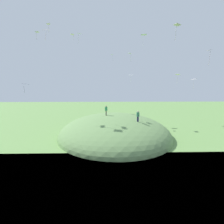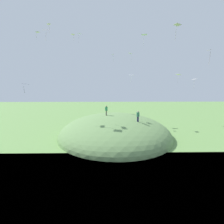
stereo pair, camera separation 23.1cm
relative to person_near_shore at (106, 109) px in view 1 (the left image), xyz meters
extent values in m
plane|color=#67934B|center=(-5.87, -3.64, -4.55)|extent=(160.00, 160.00, 0.00)
ellipsoid|color=#678D52|center=(0.59, -1.43, -4.55)|extent=(27.59, 18.83, 7.09)
cube|color=brown|center=(17.31, -5.91, -4.53)|extent=(13.28, 5.97, 0.04)
cube|color=#3C2E2E|center=(0.00, 0.00, -0.64)|extent=(0.25, 0.16, 0.80)
cylinder|color=#339159|center=(0.00, 0.00, 0.07)|extent=(0.49, 0.49, 0.63)
sphere|color=tan|center=(0.00, 0.00, 0.51)|extent=(0.24, 0.24, 0.24)
cube|color=#26244E|center=(-4.06, -4.74, -1.06)|extent=(0.23, 0.28, 0.79)
cylinder|color=#3A825F|center=(-4.06, -4.74, -0.35)|extent=(0.60, 0.60, 0.62)
sphere|color=beige|center=(-4.06, -4.74, 0.08)|extent=(0.24, 0.24, 0.24)
cube|color=silver|center=(13.43, 7.17, 14.78)|extent=(1.25, 1.03, 0.13)
cylinder|color=silver|center=(13.14, 6.92, 13.94)|extent=(0.05, 0.18, 1.13)
cube|color=silver|center=(5.59, -16.75, 5.08)|extent=(1.17, 0.87, 0.15)
cylinder|color=silver|center=(5.59, -16.70, 4.00)|extent=(0.07, 0.09, 1.60)
cube|color=white|center=(5.40, 4.84, 13.28)|extent=(1.06, 0.99, 0.13)
cylinder|color=white|center=(5.44, 5.00, 12.28)|extent=(0.21, 0.09, 1.56)
cube|color=white|center=(-4.34, -10.14, 12.56)|extent=(1.23, 0.99, 0.21)
cylinder|color=white|center=(-4.29, -9.97, 11.29)|extent=(0.13, 0.10, 2.00)
cube|color=white|center=(-6.40, -13.98, 8.74)|extent=(0.71, 0.53, 0.11)
cylinder|color=white|center=(-6.67, -14.01, 7.63)|extent=(0.18, 0.15, 1.87)
cube|color=white|center=(12.46, -5.46, 6.09)|extent=(0.98, 1.19, 0.09)
cylinder|color=white|center=(12.55, -5.45, 5.15)|extent=(0.04, 0.24, 1.35)
cube|color=white|center=(1.90, 11.43, 12.77)|extent=(0.91, 0.67, 0.07)
cylinder|color=white|center=(1.69, 11.54, 12.03)|extent=(0.06, 0.07, 1.03)
cube|color=silver|center=(1.93, 9.53, 14.08)|extent=(0.84, 0.62, 0.10)
cylinder|color=silver|center=(2.17, 9.57, 13.28)|extent=(0.12, 0.04, 1.20)
cube|color=#F7DBD0|center=(0.29, 9.58, 12.77)|extent=(0.88, 1.16, 0.21)
cylinder|color=#F7DBD0|center=(0.57, 9.72, 11.84)|extent=(0.19, 0.11, 1.33)
cube|color=white|center=(10.30, -7.81, 14.16)|extent=(1.08, 1.33, 0.13)
cylinder|color=white|center=(10.50, -7.66, 12.90)|extent=(0.31, 0.06, 1.94)
cube|color=white|center=(12.00, -5.11, 10.65)|extent=(1.18, 0.89, 0.21)
cylinder|color=white|center=(11.87, -5.34, 9.62)|extent=(0.24, 0.04, 1.52)
cube|color=white|center=(-9.19, 9.99, 4.18)|extent=(1.40, 1.18, 0.15)
cylinder|color=white|center=(-9.44, 10.11, 3.46)|extent=(0.06, 0.12, 0.83)
cube|color=white|center=(14.21, -16.33, 6.29)|extent=(1.42, 1.27, 0.21)
cylinder|color=white|center=(14.30, -16.27, 5.11)|extent=(0.23, 0.07, 1.77)
cube|color=white|center=(12.67, -1.39, 10.48)|extent=(0.66, 0.48, 0.10)
cylinder|color=white|center=(12.85, -1.56, 9.67)|extent=(0.16, 0.18, 1.28)
cylinder|color=brown|center=(-10.00, -0.39, -4.05)|extent=(0.14, 0.14, 0.99)
camera|label=1|loc=(-38.17, 0.23, 4.21)|focal=37.03mm
camera|label=2|loc=(-38.17, 0.00, 4.21)|focal=37.03mm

